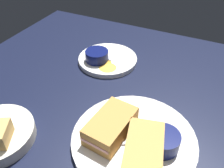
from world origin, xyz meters
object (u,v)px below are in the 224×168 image
Objects in this scene: sandwich_half_far at (144,150)px; spoon_by_dark_ramekin at (136,144)px; ramekin_light_gravy at (97,55)px; ramekin_dark_sauce at (163,141)px; sandwich_half_near at (111,126)px; plate_chips_companion at (108,60)px; spoon_by_gravy_ramekin at (103,50)px; plate_sandwich_main at (134,139)px.

sandwich_half_far is 3.98cm from spoon_by_dark_ramekin.
sandwich_half_far is at bearing -133.00° from spoon_by_dark_ramekin.
ramekin_light_gravy is (29.06, 26.91, -0.50)cm from sandwich_half_far.
ramekin_light_gravy is at bearing 50.38° from ramekin_dark_sauce.
sandwich_half_far is (-2.99, -9.06, 0.00)cm from sandwich_half_near.
plate_chips_companion is 4.75cm from ramekin_light_gravy.
sandwich_half_near is 0.70× the size of plate_chips_companion.
spoon_by_gravy_ramekin is at bearing 37.71° from spoon_by_dark_ramekin.
plate_chips_companion is at bearing 37.27° from sandwich_half_far.
ramekin_dark_sauce reaches higher than spoon_by_dark_ramekin.
sandwich_half_near is at bearing -145.61° from ramekin_light_gravy.
sandwich_half_near reaches higher than spoon_by_dark_ramekin.
spoon_by_dark_ramekin is (-2.09, 5.35, -1.71)cm from ramekin_dark_sauce.
spoon_by_dark_ramekin reaches higher than plate_chips_companion.
sandwich_half_far is 1.50× the size of spoon_by_dark_ramekin.
sandwich_half_near is (-1.12, 5.39, 3.20)cm from plate_sandwich_main.
ramekin_light_gravy reaches higher than plate_sandwich_main.
sandwich_half_far is at bearing -142.73° from plate_chips_companion.
ramekin_light_gravy is 0.91× the size of spoon_by_gravy_ramekin.
plate_sandwich_main is 2.98× the size of spoon_by_dark_ramekin.
plate_sandwich_main is at bearing 41.76° from sandwich_half_far.
ramekin_light_gravy is (24.95, 23.24, 2.70)cm from plate_sandwich_main.
sandwich_half_far reaches higher than plate_sandwich_main.
sandwich_half_near is 0.96× the size of sandwich_half_far.
sandwich_half_far is 1.97× the size of ramekin_dark_sauce.
ramekin_dark_sauce is (0.31, -6.52, 2.87)cm from plate_sandwich_main.
spoon_by_gravy_ramekin reaches higher than plate_chips_companion.
plate_chips_companion is at bearing 44.59° from ramekin_dark_sauce.
sandwich_half_far is at bearing -137.20° from ramekin_light_gravy.
spoon_by_dark_ramekin is 36.95cm from plate_chips_companion.
sandwich_half_far is at bearing -138.24° from plate_sandwich_main.
spoon_by_dark_ramekin is (-0.66, -6.56, -2.04)cm from sandwich_half_near.
ramekin_dark_sauce is 0.88× the size of spoon_by_gravy_ramekin.
spoon_by_dark_ramekin is at bearing -137.60° from ramekin_light_gravy.
sandwich_half_far is at bearing 147.23° from ramekin_dark_sauce.
sandwich_half_far is 44.71cm from spoon_by_gravy_ramekin.
plate_chips_companion is (29.08, 15.34, -3.20)cm from sandwich_half_near.
sandwich_half_near is 31.60cm from ramekin_light_gravy.
spoon_by_dark_ramekin is 41.28cm from spoon_by_gravy_ramekin.
ramekin_light_gravy is at bearing 140.19° from plate_chips_companion.
spoon_by_dark_ramekin is at bearing 47.00° from sandwich_half_far.
sandwich_half_far is at bearing -108.24° from sandwich_half_near.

